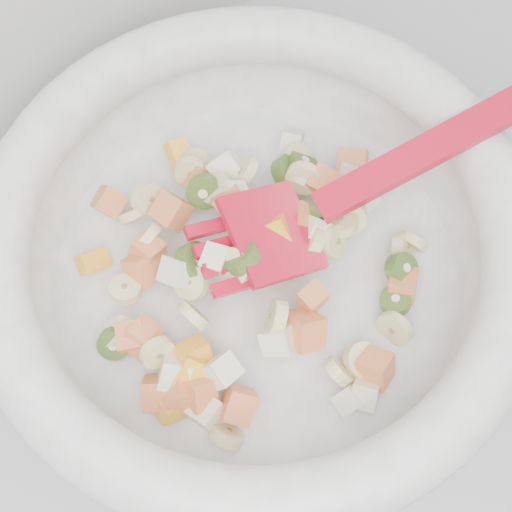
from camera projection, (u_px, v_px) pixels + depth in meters
counter at (331, 399)px, 0.97m from camera, size 2.00×0.60×0.90m
mixing_bowl at (256, 249)px, 0.50m from camera, size 0.46×0.39×0.14m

